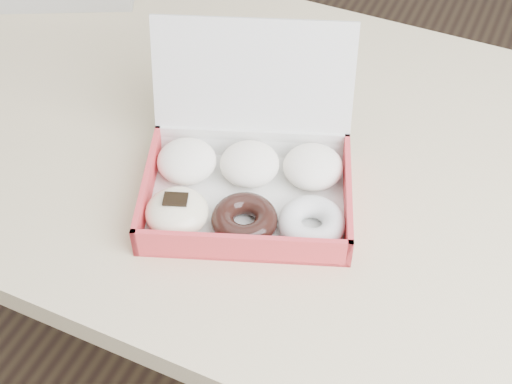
% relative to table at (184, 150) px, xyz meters
% --- Properties ---
extents(ground, '(4.00, 4.00, 0.00)m').
position_rel_table_xyz_m(ground, '(0.00, 0.00, -0.67)').
color(ground, black).
rests_on(ground, ground).
extents(table, '(1.20, 0.80, 0.75)m').
position_rel_table_xyz_m(table, '(0.00, 0.00, 0.00)').
color(table, '#C8B383').
rests_on(table, ground).
extents(donut_box, '(0.36, 0.35, 0.21)m').
position_rel_table_xyz_m(donut_box, '(0.17, -0.12, 0.11)').
color(donut_box, silver).
rests_on(donut_box, table).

